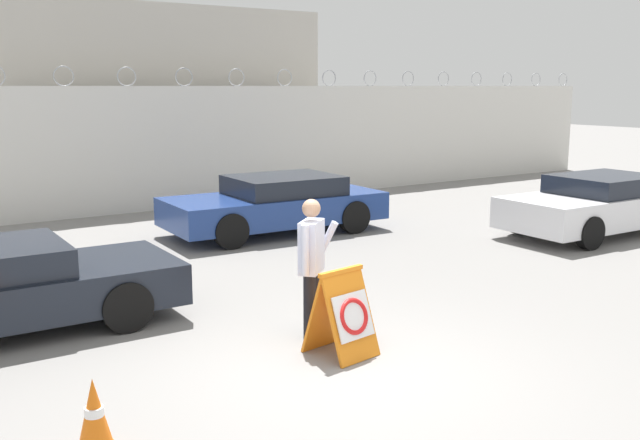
# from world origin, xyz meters

# --- Properties ---
(ground_plane) EXTENTS (90.00, 90.00, 0.00)m
(ground_plane) POSITION_xyz_m (0.00, 0.00, 0.00)
(ground_plane) COLOR gray
(perimeter_wall) EXTENTS (36.00, 0.30, 3.52)m
(perimeter_wall) POSITION_xyz_m (-0.00, 11.15, 1.54)
(perimeter_wall) COLOR silver
(perimeter_wall) RESTS_ON ground_plane
(building_block) EXTENTS (9.37, 7.86, 5.21)m
(building_block) POSITION_xyz_m (3.06, 16.29, 2.60)
(building_block) COLOR #B2ADA3
(building_block) RESTS_ON ground_plane
(barricade_sign) EXTENTS (0.72, 0.79, 1.02)m
(barricade_sign) POSITION_xyz_m (0.27, 0.49, 0.51)
(barricade_sign) COLOR orange
(barricade_sign) RESTS_ON ground_plane
(security_guard) EXTENTS (0.66, 0.48, 1.73)m
(security_guard) POSITION_xyz_m (0.29, 1.19, 0.96)
(security_guard) COLOR black
(security_guard) RESTS_ON ground_plane
(traffic_cone_near) EXTENTS (0.38, 0.38, 0.69)m
(traffic_cone_near) POSITION_xyz_m (-2.79, -0.23, 0.34)
(traffic_cone_near) COLOR orange
(traffic_cone_near) RESTS_ON ground_plane
(parked_car_rear_sedan) EXTENTS (4.65, 2.16, 1.20)m
(parked_car_rear_sedan) POSITION_xyz_m (3.15, 6.98, 0.62)
(parked_car_rear_sedan) COLOR black
(parked_car_rear_sedan) RESTS_ON ground_plane
(parked_car_far_side) EXTENTS (4.43, 1.99, 1.23)m
(parked_car_far_side) POSITION_xyz_m (8.72, 3.13, 0.63)
(parked_car_far_side) COLOR black
(parked_car_far_side) RESTS_ON ground_plane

